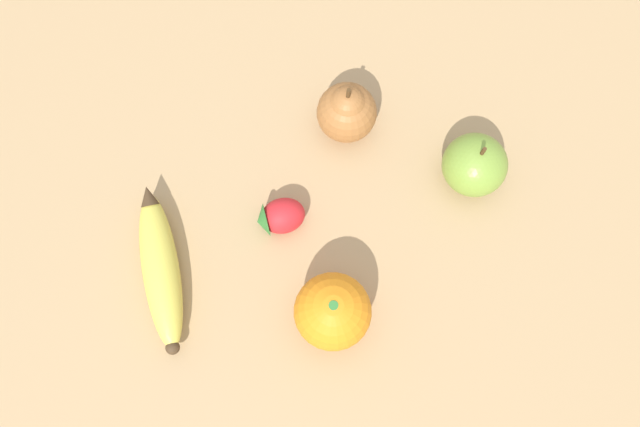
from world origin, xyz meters
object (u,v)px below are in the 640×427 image
Objects in this scene: orange at (330,310)px; pear at (347,111)px; banana at (160,268)px; apple at (475,165)px; strawberry at (280,217)px.

orange is 0.23m from pear.
pear is at bearing -61.67° from banana.
orange is 0.23m from apple.
orange is (-0.19, -0.02, 0.02)m from banana.
pear reaches higher than strawberry.
strawberry is 0.85× the size of apple.
apple is (-0.18, -0.14, 0.01)m from strawberry.
strawberry is (0.09, -0.08, -0.02)m from orange.
banana is at bearing 9.89° from strawberry.
pear reaches higher than banana.
orange reaches higher than apple.
banana is 0.19m from orange.
orange reaches higher than banana.
apple is at bearing -112.47° from orange.
apple is (-0.28, -0.24, 0.01)m from banana.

